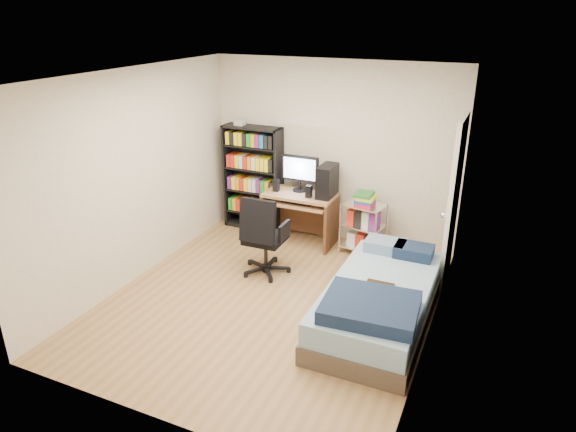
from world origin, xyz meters
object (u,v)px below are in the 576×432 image
at_px(media_shelf, 253,177).
at_px(office_chair, 264,249).
at_px(bed, 379,302).
at_px(computer_desk, 308,198).

height_order(media_shelf, office_chair, media_shelf).
xyz_separation_m(media_shelf, office_chair, (0.80, -1.26, -0.46)).
distance_m(office_chair, bed, 1.67).
relative_size(media_shelf, computer_desk, 1.30).
distance_m(computer_desk, bed, 2.19).
bearing_deg(office_chair, media_shelf, 121.16).
distance_m(computer_desk, office_chair, 1.15).
bearing_deg(office_chair, computer_desk, 81.23).
xyz_separation_m(media_shelf, bed, (2.39, -1.77, -0.54)).
height_order(computer_desk, office_chair, computer_desk).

